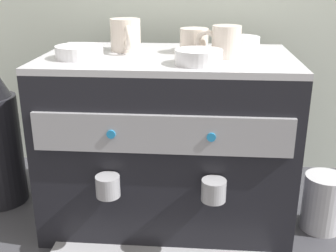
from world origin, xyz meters
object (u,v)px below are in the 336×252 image
object	(u,v)px
ceramic_bowl_0	(79,52)
ceramic_bowl_2	(239,44)
espresso_machine	(168,141)
ceramic_cup_2	(194,40)
milk_pitcher	(323,202)
ceramic_cup_1	(126,35)
ceramic_bowl_1	(199,57)
ceramic_cup_0	(225,42)

from	to	relation	value
ceramic_bowl_0	ceramic_bowl_2	bearing A→B (deg)	17.62
espresso_machine	ceramic_cup_2	bearing A→B (deg)	34.49
ceramic_bowl_0	milk_pitcher	size ratio (longest dim) A/B	0.73
ceramic_cup_1	ceramic_cup_2	distance (m)	0.18
ceramic_bowl_1	ceramic_bowl_0	bearing A→B (deg)	170.36
ceramic_cup_1	milk_pitcher	bearing A→B (deg)	-9.22
ceramic_cup_2	milk_pitcher	xyz separation A→B (m)	(0.36, -0.08, -0.42)
ceramic_cup_0	ceramic_bowl_1	distance (m)	0.11
ceramic_bowl_2	milk_pitcher	size ratio (longest dim) A/B	0.67
ceramic_bowl_2	milk_pitcher	world-z (taller)	ceramic_bowl_2
milk_pitcher	ceramic_cup_0	bearing A→B (deg)	177.58
ceramic_cup_2	milk_pitcher	distance (m)	0.56
espresso_machine	ceramic_cup_0	world-z (taller)	ceramic_cup_0
ceramic_bowl_1	ceramic_bowl_2	xyz separation A→B (m)	(0.11, 0.18, 0.00)
ceramic_cup_1	ceramic_cup_0	bearing A→B (deg)	-16.44
ceramic_bowl_0	milk_pitcher	bearing A→B (deg)	2.03
ceramic_cup_1	ceramic_bowl_0	size ratio (longest dim) A/B	1.07
ceramic_bowl_0	espresso_machine	bearing A→B (deg)	14.86
ceramic_cup_0	ceramic_bowl_0	bearing A→B (deg)	-174.41
espresso_machine	ceramic_bowl_1	bearing A→B (deg)	-53.32
ceramic_bowl_1	ceramic_cup_2	bearing A→B (deg)	95.54
ceramic_bowl_1	ceramic_cup_1	bearing A→B (deg)	140.72
espresso_machine	milk_pitcher	bearing A→B (deg)	-4.56
ceramic_cup_2	ceramic_cup_1	bearing A→B (deg)	176.93
ceramic_cup_0	ceramic_cup_2	distance (m)	0.10
espresso_machine	ceramic_bowl_0	world-z (taller)	ceramic_bowl_0
ceramic_bowl_0	ceramic_bowl_1	size ratio (longest dim) A/B	1.06
ceramic_cup_1	ceramic_bowl_1	xyz separation A→B (m)	(0.19, -0.16, -0.03)
espresso_machine	milk_pitcher	size ratio (longest dim) A/B	4.03
espresso_machine	ceramic_bowl_1	world-z (taller)	ceramic_bowl_1
ceramic_cup_2	ceramic_bowl_1	bearing A→B (deg)	-84.46
ceramic_cup_1	ceramic_bowl_0	distance (m)	0.15
ceramic_cup_1	ceramic_bowl_0	xyz separation A→B (m)	(-0.10, -0.11, -0.03)
espresso_machine	ceramic_cup_1	distance (m)	0.30
ceramic_bowl_1	espresso_machine	bearing A→B (deg)	126.68
ceramic_cup_2	milk_pitcher	world-z (taller)	ceramic_cup_2
ceramic_cup_1	ceramic_cup_2	xyz separation A→B (m)	(0.18, -0.01, -0.01)
ceramic_cup_2	ceramic_bowl_2	size ratio (longest dim) A/B	1.02
espresso_machine	milk_pitcher	distance (m)	0.45
espresso_machine	ceramic_bowl_2	world-z (taller)	ceramic_bowl_2
espresso_machine	ceramic_cup_0	distance (m)	0.31
ceramic_cup_0	ceramic_bowl_2	xyz separation A→B (m)	(0.04, 0.09, -0.02)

